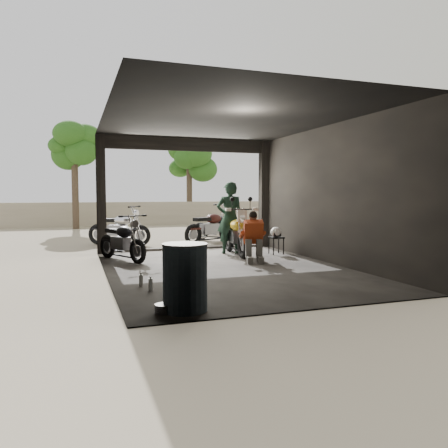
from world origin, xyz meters
TOP-DOWN VIEW (x-y plane):
  - ground at (0.00, 0.00)m, footprint 80.00×80.00m
  - garage at (0.00, 0.55)m, footprint 7.00×7.13m
  - boundary_wall at (0.00, 14.00)m, footprint 18.00×0.30m
  - tree_left at (-3.00, 12.50)m, footprint 2.20×2.20m
  - tree_right at (2.80, 14.00)m, footprint 2.20×2.20m
  - main_bike at (0.95, 1.98)m, footprint 0.97×1.99m
  - left_bike at (-2.00, 1.94)m, footprint 1.37×1.81m
  - outside_bike_a at (-1.75, 5.24)m, footprint 1.96×1.63m
  - outside_bike_b at (1.13, 4.80)m, footprint 2.04×1.53m
  - outside_bike_c at (1.63, 5.48)m, footprint 1.76×1.62m
  - rider at (0.88, 2.26)m, footprint 0.79×0.61m
  - mechanic at (0.92, 0.69)m, footprint 0.79×0.94m
  - stool at (2.00, 1.71)m, footprint 0.35×0.35m
  - helmet at (1.96, 1.66)m, footprint 0.37×0.38m
  - oil_drum at (-1.66, -3.00)m, footprint 0.80×0.80m
  - sign_post at (3.23, 4.82)m, footprint 0.75×0.08m

SIDE VIEW (x-z plane):
  - ground at x=0.00m, z-range 0.00..0.00m
  - stool at x=2.00m, z-range 0.17..0.65m
  - oil_drum at x=-1.66m, z-range 0.00..0.94m
  - left_bike at x=-2.00m, z-range 0.00..1.13m
  - outside_bike_c at x=1.63m, z-range 0.00..1.15m
  - mechanic at x=0.92m, z-range 0.00..1.17m
  - boundary_wall at x=0.00m, z-range 0.00..1.20m
  - helmet at x=1.96m, z-range 0.48..0.75m
  - outside_bike_a at x=-1.75m, z-range 0.00..1.25m
  - outside_bike_b at x=1.13m, z-range 0.00..1.28m
  - main_bike at x=0.95m, z-range 0.00..1.28m
  - rider at x=0.88m, z-range 0.00..1.95m
  - garage at x=0.00m, z-range -0.32..2.88m
  - sign_post at x=3.23m, z-range 0.38..2.64m
  - tree_right at x=2.80m, z-range 1.06..6.06m
  - tree_left at x=-3.00m, z-range 1.19..6.79m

